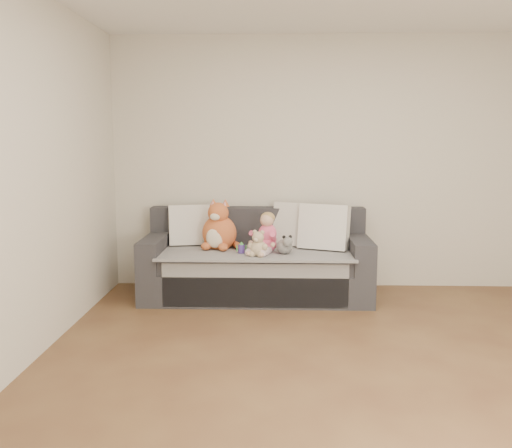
{
  "coord_description": "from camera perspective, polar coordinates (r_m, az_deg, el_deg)",
  "views": [
    {
      "loc": [
        -0.57,
        -3.46,
        1.55
      ],
      "look_at": [
        -0.74,
        1.87,
        0.75
      ],
      "focal_mm": 40.0,
      "sensor_mm": 36.0,
      "label": 1
    }
  ],
  "objects": [
    {
      "name": "cushion_right_front",
      "position": [
        5.61,
        6.8,
        -0.32
      ],
      "size": [
        0.53,
        0.38,
        0.46
      ],
      "rotation": [
        0.0,
        0.0,
        -0.37
      ],
      "color": "silver",
      "rests_on": "sofa"
    },
    {
      "name": "toddler",
      "position": [
        5.44,
        1.01,
        -1.15
      ],
      "size": [
        0.29,
        0.4,
        0.39
      ],
      "rotation": [
        0.0,
        0.0,
        -0.41
      ],
      "color": "#E95273",
      "rests_on": "sofa"
    },
    {
      "name": "sippy_cup",
      "position": [
        5.4,
        -1.47,
        -2.35
      ],
      "size": [
        0.1,
        0.07,
        0.11
      ],
      "rotation": [
        0.0,
        0.0,
        0.2
      ],
      "color": "#4D3796",
      "rests_on": "sofa"
    },
    {
      "name": "cushion_right_back",
      "position": [
        5.77,
        4.09,
        -0.07
      ],
      "size": [
        0.52,
        0.39,
        0.45
      ],
      "rotation": [
        0.0,
        0.0,
        -0.43
      ],
      "color": "silver",
      "rests_on": "sofa"
    },
    {
      "name": "plush_cat",
      "position": [
        5.62,
        -3.72,
        -0.58
      ],
      "size": [
        0.4,
        0.36,
        0.52
      ],
      "rotation": [
        0.0,
        0.0,
        -0.26
      ],
      "color": "#BA5529",
      "rests_on": "sofa"
    },
    {
      "name": "cushion_left",
      "position": [
        5.85,
        -6.52,
        -0.11
      ],
      "size": [
        0.48,
        0.29,
        0.42
      ],
      "rotation": [
        0.0,
        0.0,
        0.22
      ],
      "color": "silver",
      "rests_on": "sofa"
    },
    {
      "name": "room_shell",
      "position": [
        3.93,
        10.14,
        4.77
      ],
      "size": [
        5.0,
        5.0,
        5.0
      ],
      "color": "brown",
      "rests_on": "ground"
    },
    {
      "name": "teddy_bear",
      "position": [
        5.26,
        0.21,
        -2.18
      ],
      "size": [
        0.19,
        0.16,
        0.25
      ],
      "rotation": [
        0.0,
        0.0,
        -0.39
      ],
      "color": "tan",
      "rests_on": "sofa"
    },
    {
      "name": "sofa",
      "position": [
        5.66,
        0.06,
        -4.13
      ],
      "size": [
        2.2,
        0.94,
        0.85
      ],
      "color": "#28282D",
      "rests_on": "ground"
    },
    {
      "name": "plush_cow",
      "position": [
        5.38,
        2.92,
        -2.18
      ],
      "size": [
        0.16,
        0.23,
        0.19
      ],
      "rotation": [
        0.0,
        0.0,
        0.3
      ],
      "color": "white",
      "rests_on": "sofa"
    }
  ]
}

